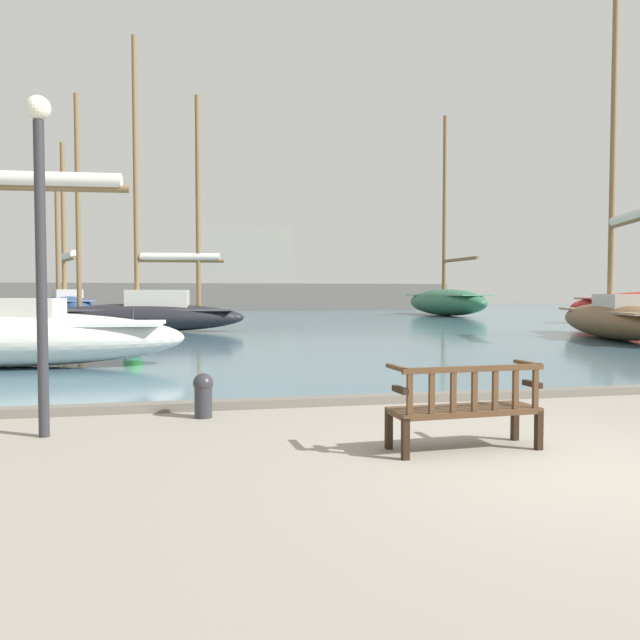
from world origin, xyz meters
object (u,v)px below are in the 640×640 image
(channel_buoy, at_px, (133,344))
(sailboat_mid_starboard, at_px, (65,302))
(sailboat_far_port, at_px, (144,309))
(lamp_post, at_px, (40,230))
(sailboat_centre_channel, at_px, (445,300))
(park_bench, at_px, (465,406))
(sailboat_outer_port, at_px, (613,314))
(mooring_bollard, at_px, (203,393))

(channel_buoy, bearing_deg, sailboat_mid_starboard, 103.82)
(sailboat_far_port, distance_m, lamp_post, 18.77)
(sailboat_centre_channel, bearing_deg, park_bench, -112.99)
(sailboat_centre_channel, relative_size, channel_buoy, 11.69)
(sailboat_outer_port, bearing_deg, channel_buoy, -171.38)
(sailboat_mid_starboard, distance_m, sailboat_outer_port, 32.15)
(sailboat_outer_port, bearing_deg, lamp_post, -144.58)
(park_bench, distance_m, sailboat_mid_starboard, 37.82)
(sailboat_outer_port, distance_m, sailboat_centre_channel, 22.71)
(mooring_bollard, bearing_deg, channel_buoy, 100.89)
(sailboat_far_port, bearing_deg, sailboat_outer_port, -23.83)
(lamp_post, bearing_deg, sailboat_outer_port, 35.42)
(sailboat_centre_channel, distance_m, channel_buoy, 31.53)
(mooring_bollard, bearing_deg, sailboat_far_port, 96.26)
(channel_buoy, bearing_deg, sailboat_centre_channel, 52.08)
(sailboat_mid_starboard, xyz_separation_m, mooring_bollard, (7.91, -33.97, -0.75))
(sailboat_centre_channel, relative_size, sailboat_far_port, 1.19)
(sailboat_outer_port, relative_size, lamp_post, 3.25)
(park_bench, relative_size, lamp_post, 0.42)
(sailboat_outer_port, distance_m, sailboat_far_port, 17.84)
(sailboat_mid_starboard, bearing_deg, park_bench, -73.74)
(sailboat_outer_port, xyz_separation_m, channel_buoy, (-15.95, -2.42, -0.59))
(sailboat_centre_channel, xyz_separation_m, sailboat_far_port, (-19.73, -15.24, -0.14))
(sailboat_mid_starboard, height_order, mooring_bollard, sailboat_mid_starboard)
(sailboat_centre_channel, xyz_separation_m, mooring_bollard, (-17.76, -33.21, -0.83))
(sailboat_outer_port, height_order, lamp_post, sailboat_outer_port)
(sailboat_centre_channel, relative_size, mooring_bollard, 23.56)
(mooring_bollard, relative_size, channel_buoy, 0.50)
(lamp_post, bearing_deg, park_bench, -19.36)
(sailboat_centre_channel, bearing_deg, sailboat_mid_starboard, 178.31)
(park_bench, bearing_deg, lamp_post, 160.64)
(park_bench, relative_size, sailboat_far_port, 0.14)
(park_bench, height_order, lamp_post, lamp_post)
(sailboat_outer_port, relative_size, mooring_bollard, 21.23)
(park_bench, xyz_separation_m, sailboat_far_port, (-4.65, 20.30, 0.55))
(lamp_post, distance_m, channel_buoy, 9.32)
(sailboat_far_port, xyz_separation_m, channel_buoy, (0.37, -9.62, -0.67))
(park_bench, distance_m, sailboat_centre_channel, 38.62)
(sailboat_far_port, bearing_deg, sailboat_mid_starboard, 110.36)
(park_bench, bearing_deg, sailboat_outer_port, 48.31)
(sailboat_far_port, bearing_deg, park_bench, -77.09)
(mooring_bollard, xyz_separation_m, channel_buoy, (-1.60, 8.34, 0.01))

